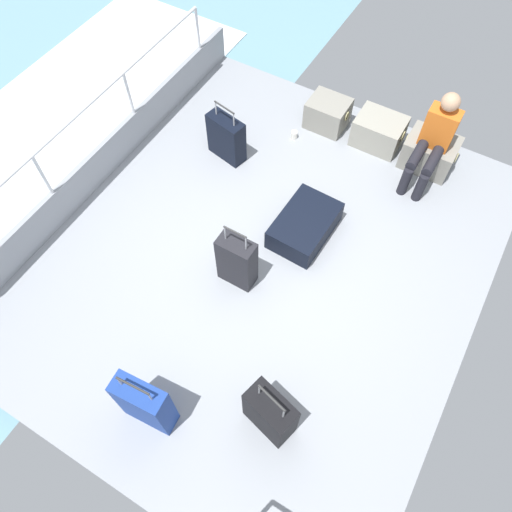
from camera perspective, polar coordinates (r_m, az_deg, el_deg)
ground_plane at (r=5.33m, az=0.97°, el=-0.11°), size 4.40×5.20×0.06m
gunwale_port at (r=6.05m, az=-17.42°, el=10.07°), size 0.06×5.20×0.45m
railing_port at (r=5.67m, az=-18.90°, el=13.76°), size 0.04×4.20×1.02m
sea_wake at (r=7.33m, az=-24.76°, el=10.83°), size 12.00×12.00×0.01m
cargo_crate_0 at (r=6.49m, az=8.24°, el=15.92°), size 0.52×0.41×0.37m
cargo_crate_1 at (r=6.37m, az=13.93°, el=13.75°), size 0.61×0.44×0.37m
cargo_crate_2 at (r=6.28m, az=19.33°, el=11.16°), size 0.61×0.46×0.39m
passenger_seated at (r=5.89m, az=19.79°, el=12.53°), size 0.34×0.66×1.09m
suitcase_0 at (r=4.37m, az=1.64°, el=-17.62°), size 0.48×0.33×0.74m
suitcase_1 at (r=5.99m, az=-3.42°, el=13.41°), size 0.49×0.29×0.75m
suitcase_2 at (r=4.89m, az=-2.21°, el=-0.61°), size 0.37×0.21×0.85m
suitcase_3 at (r=4.40m, az=-12.62°, el=-16.25°), size 0.47×0.23×0.86m
suitcase_4 at (r=5.38m, az=5.61°, el=3.52°), size 0.56×0.81×0.27m
paper_cup at (r=6.37m, az=4.40°, el=13.74°), size 0.08×0.08×0.10m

